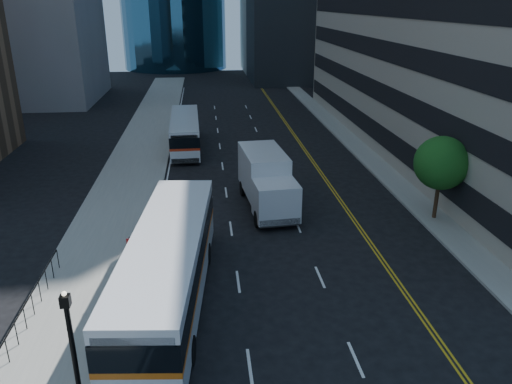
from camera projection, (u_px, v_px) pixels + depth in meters
ground at (319, 301)px, 22.40m from camera, size 160.00×160.00×0.00m
sidewalk_west at (142, 151)px, 44.56m from camera, size 5.00×90.00×0.15m
sidewalk_east at (354, 144)px, 46.46m from camera, size 2.00×90.00×0.15m
street_tree at (441, 163)px, 29.40m from camera, size 3.20×3.20×5.10m
lamp_post at (73, 352)px, 14.98m from camera, size 0.28×0.28×4.56m
bus_front at (169, 266)px, 21.58m from camera, size 4.14×13.50×3.43m
bus_rear at (185, 131)px, 44.99m from camera, size 2.69×11.24×2.88m
box_truck at (266, 180)px, 31.86m from camera, size 3.17×7.59×3.54m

